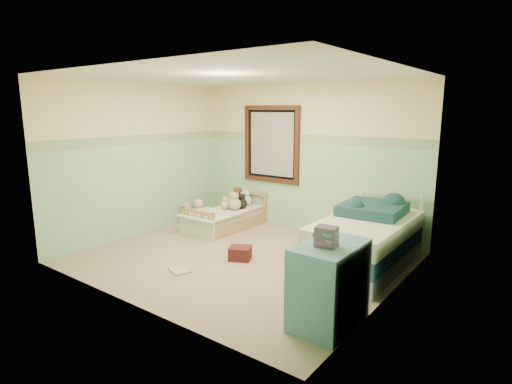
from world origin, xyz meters
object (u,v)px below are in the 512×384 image
Objects in this scene: plush_floor_tan at (187,216)px; floor_book at (180,270)px; twin_bed_frame at (365,259)px; plush_floor_cream at (199,214)px; red_pillow at (240,253)px; toddler_bed_frame at (227,222)px; dresser at (329,284)px.

floor_book is (1.63, -1.71, -0.12)m from plush_floor_tan.
plush_floor_tan is 3.50m from twin_bed_frame.
twin_bed_frame is (3.39, -0.33, -0.03)m from plush_floor_cream.
twin_bed_frame reaches higher than red_pillow.
twin_bed_frame is (2.71, -0.33, 0.02)m from toddler_bed_frame.
plush_floor_tan is 2.18m from red_pillow.
twin_bed_frame is 2.45m from floor_book.
twin_bed_frame is at bearing -2.00° from plush_floor_tan.
red_pillow is at bearing 87.15° from floor_book.
twin_bed_frame is 6.37× the size of red_pillow.
plush_floor_cream is at bearing 179.54° from toddler_bed_frame.
red_pillow is (-1.79, 0.85, -0.32)m from dresser.
plush_floor_cream reaches higher than floor_book.
dresser is (3.78, -1.75, 0.28)m from plush_floor_tan.
dresser is at bearing -28.01° from plush_floor_cream.
dresser is at bearing -24.78° from plush_floor_tan.
red_pillow is at bearing -30.43° from plush_floor_cream.
dresser is 2.94× the size of floor_book.
toddler_bed_frame is at bearing 134.55° from floor_book.
floor_book is at bearing -66.10° from toddler_bed_frame.
plush_floor_tan is 0.94× the size of floor_book.
twin_bed_frame is 2.28× the size of dresser.
plush_floor_tan reaches higher than floor_book.
plush_floor_tan is 0.14× the size of twin_bed_frame.
red_pillow is at bearing 154.65° from dresser.
dresser reaches higher than red_pillow.
plush_floor_tan is (-0.11, -0.21, -0.01)m from plush_floor_cream.
dresser is (0.29, -1.62, 0.30)m from twin_bed_frame.
floor_book is (-2.15, 0.04, -0.39)m from dresser.
plush_floor_tan is 2.37m from floor_book.
twin_bed_frame is 1.70m from red_pillow.
plush_floor_cream reaches higher than twin_bed_frame.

